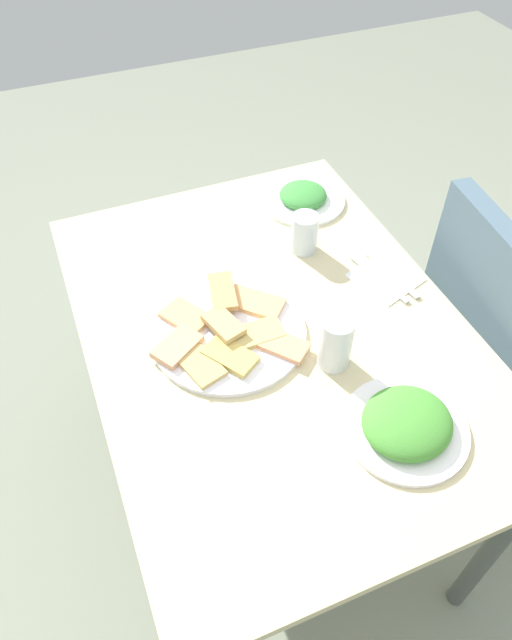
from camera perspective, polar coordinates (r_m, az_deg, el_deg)
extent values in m
plane|color=gray|center=(1.87, 1.27, -15.76)|extent=(6.00, 6.00, 0.00)
cube|color=beige|center=(1.27, 1.79, -1.01)|extent=(1.11, 0.80, 0.02)
cylinder|color=#4C514B|center=(1.82, -14.57, -0.83)|extent=(0.04, 0.04, 0.70)
cylinder|color=#4C514B|center=(1.95, 4.96, 4.71)|extent=(0.04, 0.04, 0.70)
cylinder|color=#4C514B|center=(1.51, 22.24, -19.81)|extent=(0.04, 0.04, 0.70)
cube|color=#4B6271|center=(1.46, 20.95, 0.98)|extent=(0.40, 0.09, 0.46)
cylinder|color=#996946|center=(2.09, 23.57, -2.55)|extent=(0.03, 0.03, 0.39)
cylinder|color=#996946|center=(1.75, 19.78, -14.49)|extent=(0.03, 0.03, 0.39)
cylinder|color=#996946|center=(1.91, 14.29, -5.10)|extent=(0.03, 0.03, 0.39)
cylinder|color=white|center=(1.24, -2.75, -1.19)|extent=(0.33, 0.33, 0.01)
cube|color=tan|center=(1.22, -0.31, -1.47)|extent=(0.06, 0.13, 0.01)
cube|color=#E9AC6D|center=(1.29, -0.13, 1.73)|extent=(0.14, 0.14, 0.01)
cube|color=#D5B85C|center=(1.19, -2.54, -3.52)|extent=(0.12, 0.11, 0.01)
cube|color=tan|center=(1.29, -3.28, 2.79)|extent=(0.12, 0.08, 0.01)
cube|color=#E7A86B|center=(1.27, -6.89, 0.34)|extent=(0.12, 0.11, 0.01)
cube|color=tan|center=(1.21, -7.71, -2.57)|extent=(0.11, 0.12, 0.02)
cube|color=tan|center=(1.22, -3.20, -0.38)|extent=(0.10, 0.08, 0.01)
cube|color=#E99E6D|center=(1.21, 2.67, -2.47)|extent=(0.12, 0.11, 0.01)
cube|color=tan|center=(1.17, -5.38, -4.54)|extent=(0.11, 0.09, 0.01)
cylinder|color=white|center=(1.60, 4.60, 11.63)|extent=(0.23, 0.23, 0.01)
ellipsoid|color=#3F913F|center=(1.59, 4.63, 12.10)|extent=(0.18, 0.18, 0.04)
cylinder|color=white|center=(1.14, 14.38, -10.24)|extent=(0.24, 0.24, 0.01)
ellipsoid|color=#489434|center=(1.12, 14.57, -9.68)|extent=(0.19, 0.20, 0.06)
sphere|color=#ECD156|center=(1.08, 14.26, -12.36)|extent=(0.03, 0.03, 0.03)
cylinder|color=silver|center=(1.16, 7.79, -2.22)|extent=(0.09, 0.09, 0.12)
cylinder|color=silver|center=(1.42, 4.76, 8.47)|extent=(0.06, 0.06, 0.10)
cube|color=white|center=(1.40, 12.54, 4.07)|extent=(0.17, 0.17, 0.00)
cube|color=silver|center=(1.39, 11.94, 4.01)|extent=(0.19, 0.05, 0.00)
cube|color=silver|center=(1.41, 13.19, 4.37)|extent=(0.18, 0.04, 0.00)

